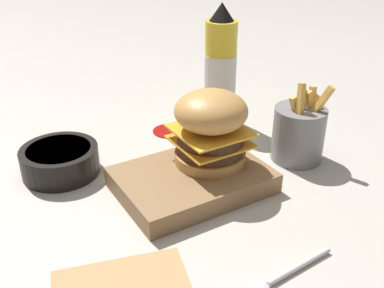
% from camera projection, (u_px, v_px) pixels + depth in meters
% --- Properties ---
extents(ground_plane, '(6.00, 6.00, 0.00)m').
position_uv_depth(ground_plane, '(203.00, 189.00, 0.74)').
color(ground_plane, '#B7B2A8').
extents(serving_board, '(0.24, 0.17, 0.03)m').
position_uv_depth(serving_board, '(192.00, 180.00, 0.74)').
color(serving_board, olive).
rests_on(serving_board, ground_plane).
extents(burger, '(0.12, 0.12, 0.12)m').
position_uv_depth(burger, '(211.00, 127.00, 0.73)').
color(burger, tan).
rests_on(burger, serving_board).
extents(ketchup_bottle, '(0.07, 0.07, 0.25)m').
position_uv_depth(ketchup_bottle, '(220.00, 71.00, 0.93)').
color(ketchup_bottle, yellow).
rests_on(ketchup_bottle, ground_plane).
extents(fries_basket, '(0.09, 0.09, 0.15)m').
position_uv_depth(fries_basket, '(300.00, 133.00, 0.81)').
color(fries_basket, slate).
rests_on(fries_basket, ground_plane).
extents(side_bowl, '(0.13, 0.13, 0.05)m').
position_uv_depth(side_bowl, '(60.00, 160.00, 0.78)').
color(side_bowl, black).
rests_on(side_bowl, ground_plane).
extents(spoon, '(0.15, 0.03, 0.01)m').
position_uv_depth(spoon, '(273.00, 281.00, 0.55)').
color(spoon, silver).
rests_on(spoon, ground_plane).
extents(ketchup_puddle, '(0.07, 0.07, 0.00)m').
position_uv_depth(ketchup_puddle, '(169.00, 130.00, 0.94)').
color(ketchup_puddle, '#9E140F').
rests_on(ketchup_puddle, ground_plane).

